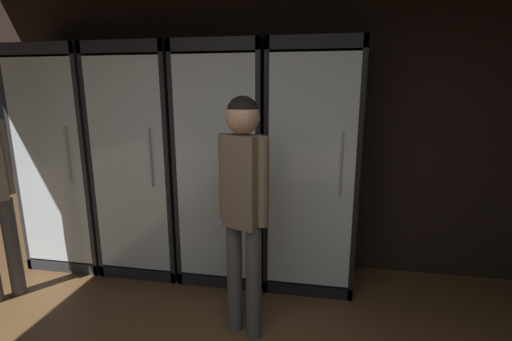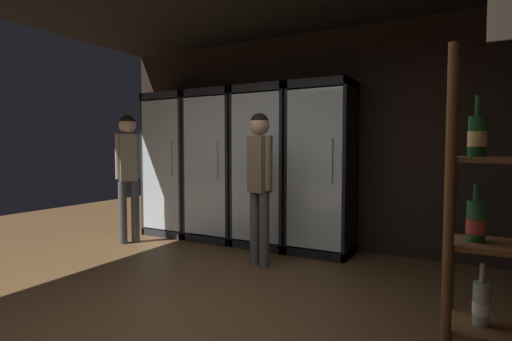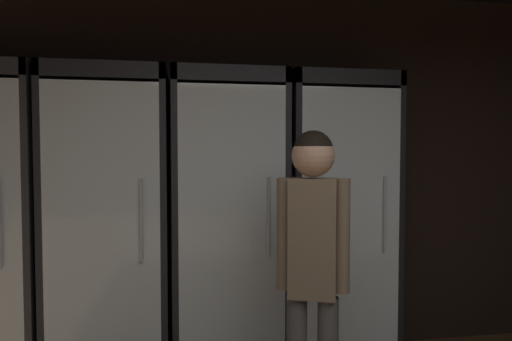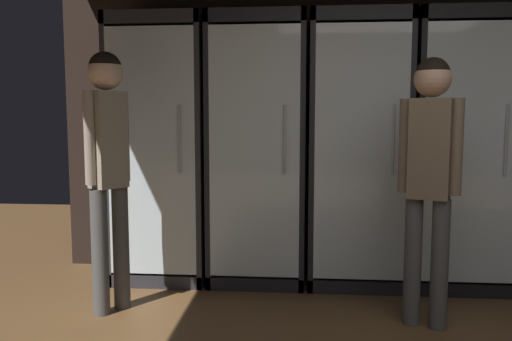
{
  "view_description": "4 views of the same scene",
  "coord_description": "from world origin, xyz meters",
  "views": [
    {
      "loc": [
        0.31,
        -0.32,
        1.7
      ],
      "look_at": [
        -0.16,
        2.31,
        1.1
      ],
      "focal_mm": 24.76,
      "sensor_mm": 36.0,
      "label": 1
    },
    {
      "loc": [
        1.82,
        -1.89,
        1.3
      ],
      "look_at": [
        -0.62,
        2.62,
        1.0
      ],
      "focal_mm": 27.49,
      "sensor_mm": 36.0,
      "label": 2
    },
    {
      "loc": [
        -0.83,
        -0.28,
        1.56
      ],
      "look_at": [
        -0.35,
        2.5,
        1.44
      ],
      "focal_mm": 30.59,
      "sensor_mm": 36.0,
      "label": 3
    },
    {
      "loc": [
        -0.96,
        -1.29,
        1.31
      ],
      "look_at": [
        -1.29,
        2.55,
        0.91
      ],
      "focal_mm": 35.42,
      "sensor_mm": 36.0,
      "label": 4
    }
  ],
  "objects": [
    {
      "name": "cooler_far_left",
      "position": [
        -2.07,
        2.73,
        1.03
      ],
      "size": [
        0.75,
        0.61,
        2.1
      ],
      "color": "#2B2B30",
      "rests_on": "ground"
    },
    {
      "name": "cooler_right",
      "position": [
        0.26,
        2.73,
        1.02
      ],
      "size": [
        0.75,
        0.61,
        2.1
      ],
      "color": "black",
      "rests_on": "ground"
    },
    {
      "name": "cooler_left",
      "position": [
        -1.29,
        2.73,
        1.03
      ],
      "size": [
        0.75,
        0.61,
        2.1
      ],
      "color": "black",
      "rests_on": "ground"
    },
    {
      "name": "cooler_center",
      "position": [
        -0.52,
        2.73,
        1.03
      ],
      "size": [
        0.75,
        0.61,
        2.1
      ],
      "color": "black",
      "rests_on": "ground"
    },
    {
      "name": "shopper_far",
      "position": [
        -2.23,
        1.95,
        1.09
      ],
      "size": [
        0.26,
        0.29,
        1.74
      ],
      "color": "#4C4C4C",
      "rests_on": "ground"
    },
    {
      "name": "shopper_near",
      "position": [
        -0.17,
        1.86,
        1.05
      ],
      "size": [
        0.35,
        0.24,
        1.67
      ],
      "color": "#4C4C4C",
      "rests_on": "ground"
    },
    {
      "name": "wall_back",
      "position": [
        0.0,
        3.03,
        1.4
      ],
      "size": [
        6.0,
        0.06,
        2.8
      ],
      "primitive_type": "cube",
      "color": "black",
      "rests_on": "ground"
    }
  ]
}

